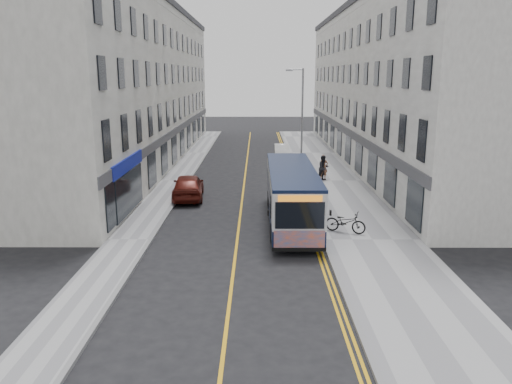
{
  "coord_description": "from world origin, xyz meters",
  "views": [
    {
      "loc": [
        0.94,
        -23.12,
        7.51
      ],
      "look_at": [
        0.87,
        2.04,
        1.6
      ],
      "focal_mm": 35.0,
      "sensor_mm": 36.0,
      "label": 1
    }
  ],
  "objects_px": {
    "pedestrian_far": "(324,168)",
    "car_white": "(282,151)",
    "bicycle": "(345,222)",
    "car_maroon": "(188,186)",
    "streetlamp": "(301,118)",
    "city_bus": "(292,194)",
    "pedestrian_near": "(324,167)"
  },
  "relations": [
    {
      "from": "pedestrian_far",
      "to": "car_maroon",
      "type": "height_order",
      "value": "pedestrian_far"
    },
    {
      "from": "streetlamp",
      "to": "city_bus",
      "type": "relative_size",
      "value": 0.8
    },
    {
      "from": "car_white",
      "to": "streetlamp",
      "type": "bearing_deg",
      "value": -83.37
    },
    {
      "from": "pedestrian_far",
      "to": "car_white",
      "type": "height_order",
      "value": "pedestrian_far"
    },
    {
      "from": "streetlamp",
      "to": "city_bus",
      "type": "bearing_deg",
      "value": -96.82
    },
    {
      "from": "streetlamp",
      "to": "bicycle",
      "type": "distance_m",
      "value": 14.68
    },
    {
      "from": "bicycle",
      "to": "pedestrian_near",
      "type": "bearing_deg",
      "value": 22.01
    },
    {
      "from": "streetlamp",
      "to": "car_white",
      "type": "height_order",
      "value": "streetlamp"
    },
    {
      "from": "streetlamp",
      "to": "car_maroon",
      "type": "relative_size",
      "value": 1.73
    },
    {
      "from": "pedestrian_near",
      "to": "car_maroon",
      "type": "relative_size",
      "value": 0.39
    },
    {
      "from": "pedestrian_near",
      "to": "car_maroon",
      "type": "height_order",
      "value": "pedestrian_near"
    },
    {
      "from": "bicycle",
      "to": "car_maroon",
      "type": "height_order",
      "value": "car_maroon"
    },
    {
      "from": "pedestrian_far",
      "to": "pedestrian_near",
      "type": "bearing_deg",
      "value": 46.69
    },
    {
      "from": "bicycle",
      "to": "car_white",
      "type": "height_order",
      "value": "car_white"
    },
    {
      "from": "bicycle",
      "to": "car_maroon",
      "type": "relative_size",
      "value": 0.43
    },
    {
      "from": "car_white",
      "to": "pedestrian_far",
      "type": "bearing_deg",
      "value": -76.57
    },
    {
      "from": "car_white",
      "to": "car_maroon",
      "type": "bearing_deg",
      "value": -112.21
    },
    {
      "from": "city_bus",
      "to": "pedestrian_far",
      "type": "distance_m",
      "value": 10.82
    },
    {
      "from": "pedestrian_far",
      "to": "car_white",
      "type": "distance_m",
      "value": 11.02
    },
    {
      "from": "streetlamp",
      "to": "car_white",
      "type": "distance_m",
      "value": 9.63
    },
    {
      "from": "pedestrian_near",
      "to": "car_maroon",
      "type": "distance_m",
      "value": 10.49
    },
    {
      "from": "pedestrian_near",
      "to": "city_bus",
      "type": "bearing_deg",
      "value": -120.78
    },
    {
      "from": "bicycle",
      "to": "car_maroon",
      "type": "distance_m",
      "value": 11.16
    },
    {
      "from": "city_bus",
      "to": "pedestrian_near",
      "type": "relative_size",
      "value": 5.59
    },
    {
      "from": "bicycle",
      "to": "pedestrian_far",
      "type": "xyz_separation_m",
      "value": [
        0.52,
        12.25,
        0.38
      ]
    },
    {
      "from": "city_bus",
      "to": "pedestrian_far",
      "type": "relative_size",
      "value": 5.57
    },
    {
      "from": "city_bus",
      "to": "pedestrian_near",
      "type": "xyz_separation_m",
      "value": [
        3.03,
        10.58,
        -0.58
      ]
    },
    {
      "from": "car_maroon",
      "to": "bicycle",
      "type": "bearing_deg",
      "value": 135.25
    },
    {
      "from": "city_bus",
      "to": "pedestrian_near",
      "type": "bearing_deg",
      "value": 74.04
    },
    {
      "from": "bicycle",
      "to": "car_white",
      "type": "bearing_deg",
      "value": 29.45
    },
    {
      "from": "streetlamp",
      "to": "pedestrian_far",
      "type": "bearing_deg",
      "value": -51.47
    },
    {
      "from": "city_bus",
      "to": "car_white",
      "type": "xyz_separation_m",
      "value": [
        0.5,
        21.1,
        -0.97
      ]
    }
  ]
}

